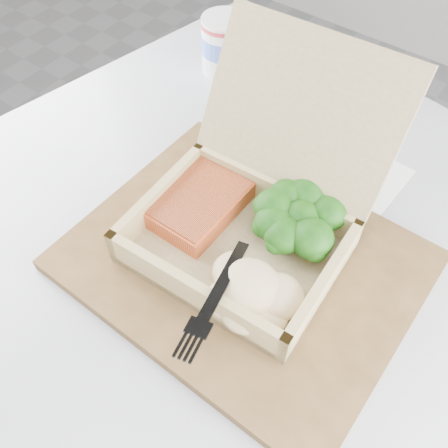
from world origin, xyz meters
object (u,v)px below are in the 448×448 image
Objects in this scene: serving_tray at (244,261)px; takeout_container at (258,201)px; cafe_table at (233,338)px; paper_cup at (224,43)px.

takeout_container is (-0.01, 0.04, 0.05)m from serving_tray.
takeout_container is (-0.01, 0.05, 0.25)m from cafe_table.
serving_tray is 0.07m from takeout_container.
serving_tray reaches higher than cafe_table.
cafe_table is at bearing -50.79° from paper_cup.
paper_cup is (-0.22, 0.23, -0.02)m from takeout_container.
takeout_container is at bearing -46.49° from paper_cup.
serving_tray is 4.17× the size of paper_cup.
serving_tray is at bearing 29.81° from cafe_table.
takeout_container is 0.32m from paper_cup.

